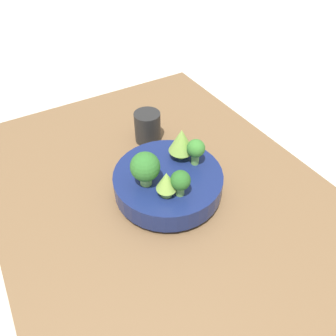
% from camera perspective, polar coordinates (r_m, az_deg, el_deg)
% --- Properties ---
extents(ground_plane, '(6.00, 6.00, 0.00)m').
position_cam_1_polar(ground_plane, '(0.85, 0.47, -7.35)').
color(ground_plane, beige).
extents(table, '(1.16, 0.81, 0.03)m').
position_cam_1_polar(table, '(0.84, 0.47, -6.66)').
color(table, brown).
rests_on(table, ground_plane).
extents(bowl, '(0.27, 0.27, 0.07)m').
position_cam_1_polar(bowl, '(0.82, 0.00, -2.49)').
color(bowl, navy).
rests_on(bowl, table).
extents(romanesco_piece_near, '(0.05, 0.05, 0.07)m').
position_cam_1_polar(romanesco_piece_near, '(0.72, -0.28, -2.47)').
color(romanesco_piece_near, '#609347').
rests_on(romanesco_piece_near, bowl).
extents(romanesco_piece_far, '(0.06, 0.06, 0.09)m').
position_cam_1_polar(romanesco_piece_far, '(0.81, 2.34, 4.77)').
color(romanesco_piece_far, '#7AB256').
rests_on(romanesco_piece_far, bowl).
extents(broccoli_floret_front, '(0.07, 0.07, 0.09)m').
position_cam_1_polar(broccoli_floret_front, '(0.74, -3.99, 0.09)').
color(broccoli_floret_front, '#7AB256').
rests_on(broccoli_floret_front, bowl).
extents(broccoli_floret_right, '(0.05, 0.05, 0.07)m').
position_cam_1_polar(broccoli_floret_right, '(0.72, 1.87, -2.45)').
color(broccoli_floret_right, '#609347').
rests_on(broccoli_floret_right, bowl).
extents(broccoli_floret_back, '(0.05, 0.05, 0.07)m').
position_cam_1_polar(broccoli_floret_back, '(0.80, 4.86, 3.23)').
color(broccoli_floret_back, '#6BA34C').
rests_on(broccoli_floret_back, bowl).
extents(cup, '(0.08, 0.08, 0.09)m').
position_cam_1_polar(cup, '(0.99, -3.58, 7.15)').
color(cup, black).
rests_on(cup, table).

